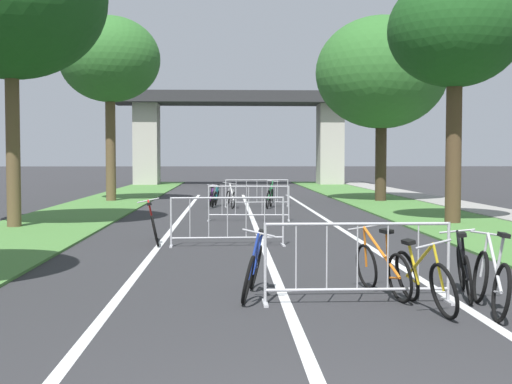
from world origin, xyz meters
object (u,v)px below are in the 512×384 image
Objects in this scene: tree_left_cypress_far at (110,60)px; crowd_barrier_fourth at (257,193)px; bicycle_teal_5 at (216,197)px; bicycle_silver_6 at (491,281)px; crowd_barrier_nearest at (357,263)px; bicycle_red_1 at (154,227)px; bicycle_orange_8 at (382,269)px; bicycle_black_0 at (464,270)px; bicycle_yellow_9 at (424,280)px; bicycle_green_3 at (270,198)px; bicycle_white_4 at (231,198)px; tree_right_oak_mid at (382,73)px; bicycle_blue_7 at (253,270)px; crowd_barrier_second at (227,222)px; tree_right_pine_near at (455,32)px; bicycle_purple_2 at (211,198)px; crowd_barrier_third at (249,203)px.

tree_left_cypress_far is 3.20× the size of crowd_barrier_fourth.
bicycle_silver_6 is (3.67, -18.89, 0.04)m from bicycle_teal_5.
tree_left_cypress_far reaches higher than crowd_barrier_nearest.
bicycle_orange_8 is (3.71, -5.95, -0.00)m from bicycle_red_1.
bicycle_yellow_9 is at bearing -120.86° from bicycle_black_0.
bicycle_green_3 is (6.57, -4.01, -5.62)m from tree_left_cypress_far.
bicycle_white_4 is at bearing 73.55° from bicycle_red_1.
tree_left_cypress_far is at bearing -29.79° from bicycle_teal_5.
tree_right_oak_mid reaches higher than bicycle_blue_7.
tree_left_cypress_far is 17.14m from crowd_barrier_second.
bicycle_red_1 reaches higher than bicycle_teal_5.
tree_left_cypress_far is 4.59× the size of bicycle_white_4.
tree_right_pine_near is 4.32× the size of bicycle_purple_2.
crowd_barrier_fourth is at bearing -151.22° from tree_right_oak_mid.
crowd_barrier_third is 1.00× the size of crowd_barrier_fourth.
bicycle_white_4 is at bearing -158.20° from crowd_barrier_fourth.
bicycle_blue_7 is (0.98, -17.09, 0.01)m from bicycle_purple_2.
bicycle_silver_6 is 1.05× the size of bicycle_blue_7.
crowd_barrier_third is at bearing 83.37° from bicycle_orange_8.
bicycle_teal_5 is at bearing -79.74° from bicycle_blue_7.
bicycle_silver_6 is (4.81, -7.01, 0.00)m from bicycle_red_1.
crowd_barrier_nearest is 17.61m from bicycle_white_4.
bicycle_blue_7 is at bearing 165.37° from bicycle_orange_8.
crowd_barrier_second is 6.01m from crowd_barrier_third.
bicycle_purple_2 is (0.98, 11.16, -0.02)m from bicycle_red_1.
bicycle_black_0 is at bearing -19.24° from bicycle_orange_8.
bicycle_green_3 reaches higher than bicycle_silver_6.
bicycle_silver_6 is at bearing -74.95° from bicycle_purple_2.
tree_right_pine_near is 11.03m from bicycle_purple_2.
bicycle_black_0 is (2.57, -11.59, -0.16)m from crowd_barrier_third.
bicycle_teal_5 is at bearing 108.78° from bicycle_silver_6.
bicycle_red_1 is 11.45m from bicycle_green_3.
tree_right_pine_near is at bearing 136.66° from bicycle_teal_5.
bicycle_blue_7 is (-6.17, -20.42, -5.11)m from tree_right_oak_mid.
crowd_barrier_nearest is 0.88m from bicycle_yellow_9.
tree_right_oak_mid is 21.43m from bicycle_black_0.
tree_right_pine_near is 9.65m from bicycle_green_3.
bicycle_white_4 is at bearing 82.70° from bicycle_orange_8.
bicycle_silver_6 is (3.83, -18.16, 0.02)m from bicycle_purple_2.
crowd_barrier_third is at bearing 115.34° from bicycle_black_0.
crowd_barrier_third reaches higher than bicycle_orange_8.
crowd_barrier_fourth reaches higher than bicycle_red_1.
bicycle_teal_5 is 0.96× the size of bicycle_yellow_9.
bicycle_red_1 is 11.93m from bicycle_teal_5.
bicycle_white_4 is at bearing 113.02° from bicycle_black_0.
crowd_barrier_third is 1.47× the size of bicycle_teal_5.
bicycle_silver_6 is 0.80m from bicycle_yellow_9.
tree_left_cypress_far is at bearing 159.18° from bicycle_green_3.
tree_left_cypress_far is at bearing 95.03° from bicycle_red_1.
crowd_barrier_third is at bearing -94.65° from crowd_barrier_fourth.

